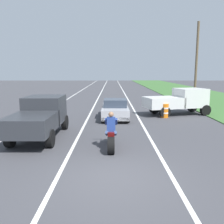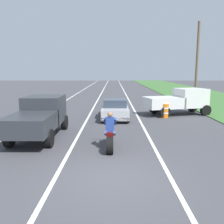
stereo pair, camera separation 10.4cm
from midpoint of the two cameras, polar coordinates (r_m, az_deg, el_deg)
name	(u,v)px [view 2 (the right image)]	position (r m, az deg, el deg)	size (l,w,h in m)	color
ground_plane	(113,177)	(7.83, 0.59, -15.16)	(160.00, 160.00, 0.00)	#424247
lane_stripe_left_solid	(66,101)	(27.83, -10.79, 2.68)	(0.14, 120.00, 0.01)	white
lane_stripe_right_solid	(129,101)	(27.37, 4.19, 2.71)	(0.14, 120.00, 0.01)	white
lane_stripe_centre_dashed	(97,101)	(27.36, -3.37, 2.72)	(0.14, 120.00, 0.01)	white
grass_verge_right	(219,100)	(29.81, 24.01, 2.52)	(10.00, 120.00, 0.06)	#3D6B33
motorcycle_with_rider	(110,136)	(10.24, -0.18, -5.61)	(0.70, 2.21, 1.62)	black
sports_car_silver	(115,109)	(17.01, 0.89, 0.65)	(1.84, 4.30, 1.37)	#B7B7BC
pickup_truck_left_lane_dark_grey	(40,116)	(12.49, -16.53, -0.82)	(2.02, 4.80, 1.98)	#2D3035
pickup_truck_right_shoulder_white	(179,100)	(19.02, 15.78, 2.69)	(5.14, 3.14, 1.98)	silver
utility_pole_roadside	(197,63)	(26.12, 19.56, 10.78)	(0.24, 0.24, 8.12)	brown
construction_barrel_nearest	(165,111)	(17.66, 12.51, 0.34)	(0.58, 0.58, 1.00)	orange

